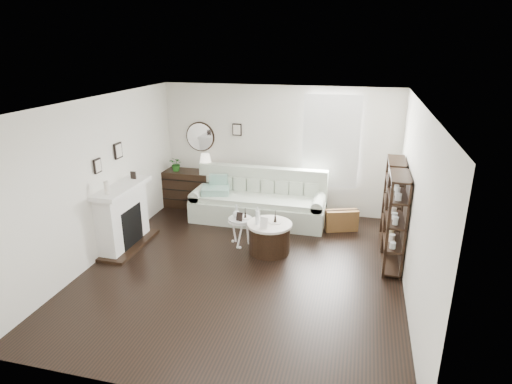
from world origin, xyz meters
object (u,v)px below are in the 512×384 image
(dresser, at_px, (192,189))
(drum_table, at_px, (269,237))
(sofa, at_px, (259,204))
(pedestal_table, at_px, (240,221))

(dresser, height_order, drum_table, dresser)
(sofa, height_order, pedestal_table, sofa)
(dresser, bearing_deg, pedestal_table, -45.45)
(dresser, relative_size, pedestal_table, 2.33)
(sofa, relative_size, pedestal_table, 5.18)
(drum_table, bearing_deg, sofa, 110.89)
(sofa, bearing_deg, dresser, 166.85)
(sofa, height_order, drum_table, sofa)
(sofa, relative_size, dresser, 2.22)
(dresser, xyz_separation_m, pedestal_table, (1.61, -1.63, 0.07))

